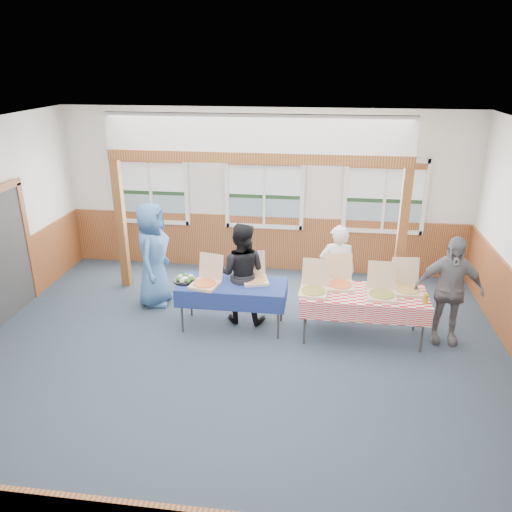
{
  "coord_description": "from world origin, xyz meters",
  "views": [
    {
      "loc": [
        1.1,
        -5.98,
        4.03
      ],
      "look_at": [
        0.17,
        1.0,
        1.24
      ],
      "focal_mm": 35.0,
      "sensor_mm": 36.0,
      "label": 1
    }
  ],
  "objects_px": {
    "table_right": "(363,296)",
    "person_grey": "(449,290)",
    "table_left": "(232,287)",
    "woman_black": "(241,273)",
    "woman_white": "(337,272)",
    "man_blue": "(153,254)"
  },
  "relations": [
    {
      "from": "table_right",
      "to": "person_grey",
      "type": "distance_m",
      "value": 1.25
    },
    {
      "from": "table_left",
      "to": "woman_black",
      "type": "height_order",
      "value": "woman_black"
    },
    {
      "from": "table_left",
      "to": "woman_white",
      "type": "relative_size",
      "value": 1.1
    },
    {
      "from": "table_left",
      "to": "person_grey",
      "type": "relative_size",
      "value": 1.04
    },
    {
      "from": "man_blue",
      "to": "person_grey",
      "type": "xyz_separation_m",
      "value": [
        4.75,
        -0.63,
        -0.07
      ]
    },
    {
      "from": "woman_white",
      "to": "man_blue",
      "type": "xyz_separation_m",
      "value": [
        -3.12,
        0.06,
        0.12
      ]
    },
    {
      "from": "table_left",
      "to": "man_blue",
      "type": "distance_m",
      "value": 1.65
    },
    {
      "from": "woman_white",
      "to": "table_left",
      "type": "bearing_deg",
      "value": 18.87
    },
    {
      "from": "man_blue",
      "to": "woman_black",
      "type": "bearing_deg",
      "value": -105.27
    },
    {
      "from": "man_blue",
      "to": "person_grey",
      "type": "bearing_deg",
      "value": -98.6
    },
    {
      "from": "woman_white",
      "to": "person_grey",
      "type": "height_order",
      "value": "person_grey"
    },
    {
      "from": "woman_black",
      "to": "person_grey",
      "type": "xyz_separation_m",
      "value": [
        3.15,
        -0.23,
        0.01
      ]
    },
    {
      "from": "person_grey",
      "to": "table_left",
      "type": "bearing_deg",
      "value": -176.58
    },
    {
      "from": "woman_black",
      "to": "man_blue",
      "type": "relative_size",
      "value": 0.91
    },
    {
      "from": "table_left",
      "to": "table_right",
      "type": "xyz_separation_m",
      "value": [
        2.02,
        -0.06,
        0.01
      ]
    },
    {
      "from": "table_right",
      "to": "person_grey",
      "type": "height_order",
      "value": "person_grey"
    },
    {
      "from": "table_left",
      "to": "person_grey",
      "type": "xyz_separation_m",
      "value": [
        3.26,
        0.03,
        0.15
      ]
    },
    {
      "from": "man_blue",
      "to": "person_grey",
      "type": "height_order",
      "value": "man_blue"
    },
    {
      "from": "table_right",
      "to": "man_blue",
      "type": "distance_m",
      "value": 3.59
    },
    {
      "from": "woman_black",
      "to": "table_left",
      "type": "bearing_deg",
      "value": 71.35
    },
    {
      "from": "person_grey",
      "to": "man_blue",
      "type": "bearing_deg",
      "value": 175.38
    },
    {
      "from": "table_right",
      "to": "man_blue",
      "type": "height_order",
      "value": "man_blue"
    }
  ]
}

